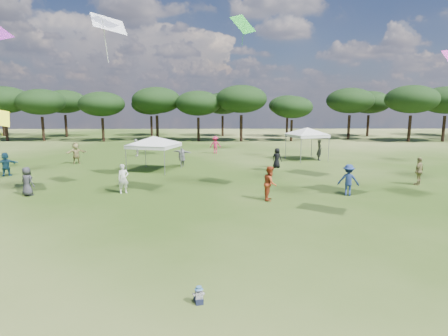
{
  "coord_description": "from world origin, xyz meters",
  "views": [
    {
      "loc": [
        0.15,
        -6.8,
        5.07
      ],
      "look_at": [
        0.35,
        6.0,
        2.86
      ],
      "focal_mm": 30.0,
      "sensor_mm": 36.0,
      "label": 1
    }
  ],
  "objects": [
    {
      "name": "festival_crowd",
      "position": [
        -2.33,
        21.27,
        0.86
      ],
      "size": [
        29.04,
        19.94,
        1.88
      ],
      "color": "#AE1D41",
      "rests_on": "ground"
    },
    {
      "name": "toddler",
      "position": [
        -0.36,
        2.1,
        0.21
      ],
      "size": [
        0.34,
        0.37,
        0.47
      ],
      "rotation": [
        0.0,
        0.0,
        0.26
      ],
      "color": "#161B33",
      "rests_on": "ground"
    },
    {
      "name": "tent_right",
      "position": [
        8.16,
        26.82,
        2.84
      ],
      "size": [
        5.7,
        5.7,
        3.26
      ],
      "rotation": [
        0.0,
        0.0,
        0.31
      ],
      "color": "gray",
      "rests_on": "ground"
    },
    {
      "name": "tree_line",
      "position": [
        2.39,
        47.41,
        5.42
      ],
      "size": [
        108.78,
        17.63,
        7.77
      ],
      "color": "black",
      "rests_on": "ground"
    },
    {
      "name": "tent_left",
      "position": [
        -4.74,
        21.54,
        2.52
      ],
      "size": [
        6.34,
        6.34,
        2.95
      ],
      "rotation": [
        0.0,
        0.0,
        -0.29
      ],
      "color": "gray",
      "rests_on": "ground"
    }
  ]
}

